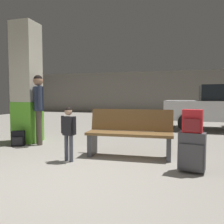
{
  "coord_description": "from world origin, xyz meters",
  "views": [
    {
      "loc": [
        1.4,
        -2.78,
        1.14
      ],
      "look_at": [
        0.27,
        1.3,
        0.85
      ],
      "focal_mm": 37.11,
      "sensor_mm": 36.0,
      "label": 1
    }
  ],
  "objects": [
    {
      "name": "bench",
      "position": [
        0.57,
        1.49,
        0.44
      ],
      "size": [
        1.62,
        0.58,
        0.89
      ],
      "color": "brown",
      "rests_on": "ground_plane"
    },
    {
      "name": "garage_back_wall",
      "position": [
        0.0,
        12.86,
        1.4
      ],
      "size": [
        18.0,
        0.12,
        2.8
      ],
      "primitive_type": "cube",
      "color": "gray",
      "rests_on": "ground_plane"
    },
    {
      "name": "adult",
      "position": [
        -1.71,
        1.99,
        1.01
      ],
      "size": [
        0.39,
        0.45,
        1.63
      ],
      "color": "brown",
      "rests_on": "ground_plane"
    },
    {
      "name": "suitcase",
      "position": [
        1.64,
        0.8,
        0.32
      ],
      "size": [
        0.41,
        0.3,
        0.6
      ],
      "color": "#4C4C51",
      "rests_on": "ground_plane"
    },
    {
      "name": "structural_pillar",
      "position": [
        -2.16,
        2.19,
        1.45
      ],
      "size": [
        0.57,
        0.57,
        2.92
      ],
      "color": "#66C633",
      "rests_on": "ground_plane"
    },
    {
      "name": "ground_plane",
      "position": [
        0.0,
        4.0,
        -0.05
      ],
      "size": [
        18.0,
        18.0,
        0.1
      ],
      "primitive_type": "cube",
      "color": "gray"
    },
    {
      "name": "backpack_dark_floor",
      "position": [
        -2.09,
        1.72,
        0.17
      ],
      "size": [
        0.32,
        0.28,
        0.34
      ],
      "color": "black",
      "rests_on": "ground_plane"
    },
    {
      "name": "backpack_bright",
      "position": [
        1.64,
        0.8,
        0.77
      ],
      "size": [
        0.31,
        0.24,
        0.34
      ],
      "color": "red",
      "rests_on": "suitcase"
    },
    {
      "name": "child",
      "position": [
        -0.39,
        0.86,
        0.59
      ],
      "size": [
        0.32,
        0.22,
        0.95
      ],
      "color": "#4C5160",
      "rests_on": "ground_plane"
    }
  ]
}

